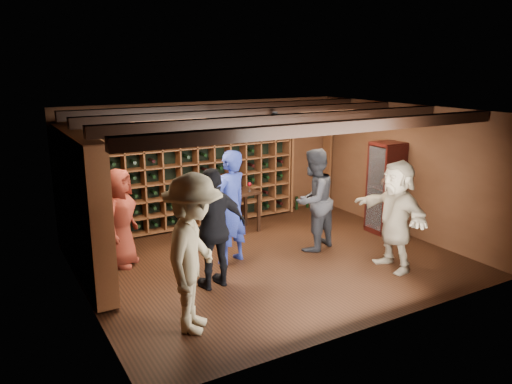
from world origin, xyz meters
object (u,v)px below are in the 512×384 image
man_blue_shirt (230,207)px  guest_beige (396,215)px  guest_red_floral (120,218)px  guest_woman_black (214,229)px  tasting_table (231,197)px  guest_khaki (194,254)px  display_cabinet (385,189)px  man_grey_suit (313,200)px

man_blue_shirt → guest_beige: man_blue_shirt is taller
guest_red_floral → guest_woman_black: 1.79m
tasting_table → guest_red_floral: bearing=-173.5°
guest_beige → tasting_table: guest_beige is taller
man_blue_shirt → guest_red_floral: man_blue_shirt is taller
man_blue_shirt → guest_khaki: size_ratio=0.95×
guest_red_floral → tasting_table: guest_red_floral is taller
guest_woman_black → guest_khaki: guest_khaki is taller
man_blue_shirt → guest_beige: 2.66m
guest_red_floral → guest_beige: 4.42m
man_blue_shirt → display_cabinet: bearing=158.4°
guest_khaki → man_blue_shirt: bearing=-1.4°
man_blue_shirt → guest_woman_black: bearing=29.5°
man_blue_shirt → guest_beige: bearing=124.9°
display_cabinet → guest_khaki: guest_khaki is taller
tasting_table → man_grey_suit: bearing=-65.3°
guest_woman_black → tasting_table: size_ratio=1.58×
display_cabinet → guest_khaki: size_ratio=0.88×
guest_khaki → tasting_table: (2.03, 3.01, -0.27)m
man_blue_shirt → guest_khaki: bearing=31.8°
man_blue_shirt → man_grey_suit: (1.55, -0.18, -0.04)m
tasting_table → guest_woman_black: bearing=-129.1°
man_blue_shirt → guest_red_floral: size_ratio=1.16×
display_cabinet → guest_khaki: (-4.69, -1.64, 0.14)m
guest_khaki → man_grey_suit: bearing=-25.1°
guest_khaki → guest_red_floral: bearing=42.4°
man_grey_suit → guest_khaki: bearing=8.1°
guest_beige → guest_red_floral: bearing=-115.0°
man_blue_shirt → guest_beige: size_ratio=1.06×
man_blue_shirt → tasting_table: bearing=-137.3°
man_grey_suit → tasting_table: bearing=-78.8°
display_cabinet → man_blue_shirt: (-3.33, 0.09, 0.09)m
guest_red_floral → tasting_table: 2.33m
display_cabinet → man_blue_shirt: 3.33m
guest_khaki → tasting_table: bearing=2.9°
man_grey_suit → guest_woman_black: 2.24m
guest_beige → tasting_table: bearing=-145.6°
guest_woman_black → guest_beige: guest_woman_black is taller
display_cabinet → guest_red_floral: size_ratio=1.08×
display_cabinet → man_grey_suit: man_grey_suit is taller
guest_red_floral → tasting_table: bearing=-37.7°
guest_beige → man_grey_suit: bearing=-149.0°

